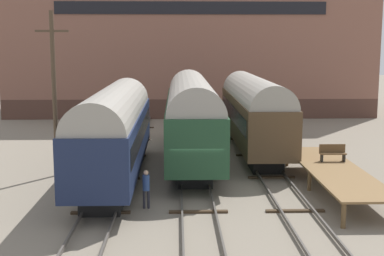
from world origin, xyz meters
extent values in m
plane|color=slate|center=(0.00, 0.00, 0.00)|extent=(200.00, 200.00, 0.00)
cube|color=#4C4742|center=(-5.00, 0.00, 0.18)|extent=(0.08, 60.00, 0.16)
cube|color=#4C4742|center=(-3.56, 0.00, 0.18)|extent=(0.08, 60.00, 0.16)
cube|color=#3D2D1E|center=(-4.28, -3.00, 0.05)|extent=(2.60, 0.24, 0.10)
cube|color=#3D2D1E|center=(-4.28, 3.00, 0.05)|extent=(2.60, 0.24, 0.10)
cube|color=#3D2D1E|center=(-4.28, 9.00, 0.05)|extent=(2.60, 0.24, 0.10)
cube|color=#3D2D1E|center=(-4.28, 15.00, 0.05)|extent=(2.60, 0.24, 0.10)
cube|color=#3D2D1E|center=(-4.28, 21.00, 0.05)|extent=(2.60, 0.24, 0.10)
cube|color=#3D2D1E|center=(-4.28, 27.00, 0.05)|extent=(2.60, 0.24, 0.10)
cube|color=#4C4742|center=(-0.72, 0.00, 0.18)|extent=(0.08, 60.00, 0.16)
cube|color=#4C4742|center=(0.72, 0.00, 0.18)|extent=(0.08, 60.00, 0.16)
cube|color=#3D2D1E|center=(0.00, -3.00, 0.05)|extent=(2.60, 0.24, 0.10)
cube|color=#3D2D1E|center=(0.00, 3.00, 0.05)|extent=(2.60, 0.24, 0.10)
cube|color=#3D2D1E|center=(0.00, 9.00, 0.05)|extent=(2.60, 0.24, 0.10)
cube|color=#3D2D1E|center=(0.00, 15.00, 0.05)|extent=(2.60, 0.24, 0.10)
cube|color=#3D2D1E|center=(0.00, 21.00, 0.05)|extent=(2.60, 0.24, 0.10)
cube|color=#3D2D1E|center=(0.00, 27.00, 0.05)|extent=(2.60, 0.24, 0.10)
cube|color=#4C4742|center=(3.56, 0.00, 0.18)|extent=(0.08, 60.00, 0.16)
cube|color=#4C4742|center=(5.00, 0.00, 0.18)|extent=(0.08, 60.00, 0.16)
cube|color=#3D2D1E|center=(4.28, -3.00, 0.05)|extent=(2.60, 0.24, 0.10)
cube|color=#3D2D1E|center=(4.28, 3.00, 0.05)|extent=(2.60, 0.24, 0.10)
cube|color=#3D2D1E|center=(4.28, 9.00, 0.05)|extent=(2.60, 0.24, 0.10)
cube|color=#3D2D1E|center=(4.28, 15.00, 0.05)|extent=(2.60, 0.24, 0.10)
cube|color=#3D2D1E|center=(4.28, 21.00, 0.05)|extent=(2.60, 0.24, 0.10)
cube|color=#3D2D1E|center=(4.28, 27.00, 0.05)|extent=(2.60, 0.24, 0.10)
cube|color=black|center=(4.28, 15.56, 0.50)|extent=(1.80, 2.40, 1.00)
cube|color=black|center=(4.28, 5.01, 0.50)|extent=(1.80, 2.40, 1.00)
cube|color=#4C3823|center=(4.28, 10.28, 2.39)|extent=(2.89, 16.23, 2.78)
cube|color=black|center=(4.28, 10.28, 2.73)|extent=(2.93, 14.94, 1.00)
cylinder|color=gray|center=(4.28, 10.28, 3.78)|extent=(2.75, 15.91, 2.75)
cube|color=black|center=(-4.28, 7.98, 0.50)|extent=(1.80, 2.40, 1.00)
cube|color=black|center=(-4.28, -2.32, 0.50)|extent=(1.80, 2.40, 1.00)
cube|color=#192342|center=(-4.28, 2.83, 2.35)|extent=(2.94, 15.85, 2.69)
cube|color=black|center=(-4.28, 2.83, 2.67)|extent=(2.98, 14.58, 0.97)
cylinder|color=gray|center=(-4.28, 2.83, 3.69)|extent=(2.79, 15.53, 2.79)
cube|color=black|center=(0.00, 13.73, 0.50)|extent=(1.80, 2.40, 1.00)
cube|color=black|center=(0.00, 2.01, 0.50)|extent=(1.80, 2.40, 1.00)
cube|color=#1E4228|center=(0.00, 7.87, 2.44)|extent=(3.09, 18.03, 2.88)
cube|color=black|center=(0.00, 7.87, 2.78)|extent=(3.13, 16.59, 1.04)
cylinder|color=gray|center=(0.00, 7.87, 3.88)|extent=(2.94, 17.67, 2.94)
cube|color=brown|center=(6.98, 0.43, 1.08)|extent=(2.76, 11.44, 0.10)
cylinder|color=brown|center=(5.75, -5.14, 0.52)|extent=(0.20, 0.20, 1.03)
cylinder|color=brown|center=(5.75, 6.00, 0.52)|extent=(0.20, 0.20, 1.03)
cylinder|color=brown|center=(8.21, 6.00, 0.52)|extent=(0.20, 0.20, 1.03)
cylinder|color=brown|center=(5.75, 0.43, 0.52)|extent=(0.20, 0.20, 1.03)
cylinder|color=brown|center=(8.21, 0.43, 0.52)|extent=(0.20, 0.20, 1.03)
cube|color=brown|center=(7.39, 2.08, 1.56)|extent=(1.40, 0.40, 0.06)
cube|color=brown|center=(7.39, 2.25, 1.82)|extent=(1.40, 0.06, 0.45)
cube|color=black|center=(6.79, 2.08, 1.33)|extent=(0.06, 0.40, 0.40)
cube|color=black|center=(7.98, 2.08, 1.33)|extent=(0.06, 0.40, 0.40)
cylinder|color=#282833|center=(-2.42, -2.29, 0.42)|extent=(0.12, 0.12, 0.84)
cylinder|color=#282833|center=(-2.22, -2.29, 0.42)|extent=(0.12, 0.12, 0.84)
cylinder|color=navy|center=(-2.32, -2.29, 1.19)|extent=(0.32, 0.32, 0.70)
sphere|color=tan|center=(-2.32, -2.29, 1.65)|extent=(0.23, 0.23, 0.23)
cylinder|color=#473828|center=(-7.69, 3.98, 4.57)|extent=(0.24, 0.24, 9.13)
cube|color=#473828|center=(-7.69, 3.98, 8.04)|extent=(1.80, 0.12, 0.12)
cube|color=#4F342A|center=(0.45, 32.72, 0.98)|extent=(37.13, 12.31, 1.95)
cube|color=brown|center=(0.45, 32.72, 10.74)|extent=(37.13, 12.31, 17.57)
cube|color=black|center=(0.45, 26.52, 10.74)|extent=(25.99, 0.10, 1.20)
camera|label=1|loc=(-0.92, -25.59, 7.36)|focal=50.00mm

